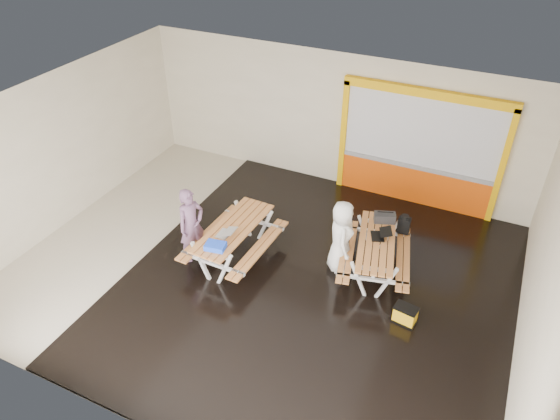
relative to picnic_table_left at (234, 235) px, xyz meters
The scene contains 14 objects.
room 1.29m from the picnic_table_left, ahead, with size 10.02×8.02×3.52m.
deck 2.05m from the picnic_table_left, ahead, with size 7.50×7.98×0.05m, color black.
kiosk 4.87m from the picnic_table_left, 53.00° to the left, with size 3.88×0.16×3.00m.
picnic_table_left is the anchor object (origin of this frame).
picnic_table_right 2.95m from the picnic_table_left, 17.29° to the left, with size 1.83×2.32×0.82m.
person_left 0.91m from the picnic_table_left, 155.70° to the right, with size 0.61×0.40×1.68m, color #6D4C69.
person_right 2.24m from the picnic_table_left, 17.36° to the left, with size 0.79×0.51×1.61m, color white.
laptop_left 0.39m from the picnic_table_left, 90.37° to the right, with size 0.38×0.34×0.16m.
laptop_right 3.03m from the picnic_table_left, 20.25° to the left, with size 0.51×0.48×0.17m.
blue_pouch 0.81m from the picnic_table_left, 87.60° to the right, with size 0.39×0.28×0.12m, color blue.
toolbox 3.21m from the picnic_table_left, 30.04° to the left, with size 0.49×0.36×0.26m.
backpack 3.62m from the picnic_table_left, 29.33° to the left, with size 0.25×0.16×0.43m.
dark_case 2.47m from the picnic_table_left, 16.72° to the left, with size 0.40×0.30×0.15m, color black.
fluke_bag 3.81m from the picnic_table_left, ahead, with size 0.46×0.34×0.37m.
Camera 1 is at (3.87, -7.27, 7.30)m, focal length 33.21 mm.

